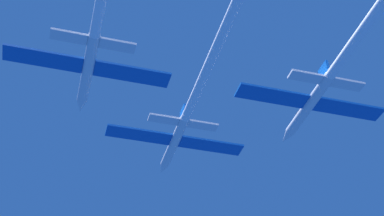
{
  "coord_description": "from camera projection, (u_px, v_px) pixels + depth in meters",
  "views": [
    {
      "loc": [
        -14.44,
        -61.29,
        -41.22
      ],
      "look_at": [
        -0.22,
        -9.17,
        -0.0
      ],
      "focal_mm": 53.19,
      "sensor_mm": 36.0,
      "label": 1
    }
  ],
  "objects": [
    {
      "name": "jet_lead",
      "position": [
        200.0,
        84.0,
        65.0
      ],
      "size": [
        18.16,
        48.75,
        3.01
      ],
      "color": "silver"
    },
    {
      "name": "jet_right_wing",
      "position": [
        355.0,
        41.0,
        58.34
      ],
      "size": [
        18.16,
        45.7,
        3.01
      ],
      "color": "silver"
    },
    {
      "name": "jet_left_wing",
      "position": [
        100.0,
        5.0,
        55.0
      ],
      "size": [
        18.16,
        42.5,
        3.01
      ],
      "color": "silver"
    }
  ]
}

